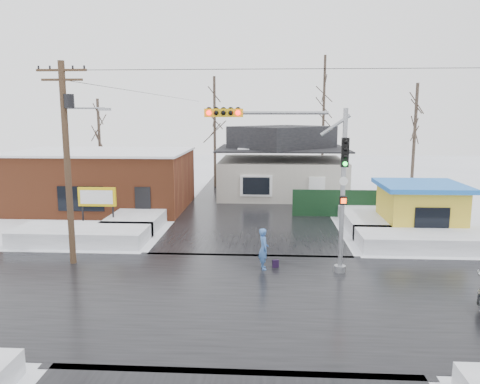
# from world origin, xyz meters

# --- Properties ---
(ground) EXTENTS (120.00, 120.00, 0.00)m
(ground) POSITION_xyz_m (0.00, 0.00, 0.00)
(ground) COLOR white
(ground) RESTS_ON ground
(road_ns) EXTENTS (10.00, 120.00, 0.02)m
(road_ns) POSITION_xyz_m (0.00, 0.00, 0.01)
(road_ns) COLOR black
(road_ns) RESTS_ON ground
(road_ew) EXTENTS (120.00, 10.00, 0.02)m
(road_ew) POSITION_xyz_m (0.00, 0.00, 0.01)
(road_ew) COLOR black
(road_ew) RESTS_ON ground
(snowbank_nw) EXTENTS (7.00, 3.00, 0.80)m
(snowbank_nw) POSITION_xyz_m (-9.00, 7.00, 0.40)
(snowbank_nw) COLOR white
(snowbank_nw) RESTS_ON ground
(snowbank_ne) EXTENTS (7.00, 3.00, 0.80)m
(snowbank_ne) POSITION_xyz_m (9.00, 7.00, 0.40)
(snowbank_ne) COLOR white
(snowbank_ne) RESTS_ON ground
(snowbank_nside_w) EXTENTS (3.00, 8.00, 0.80)m
(snowbank_nside_w) POSITION_xyz_m (-7.00, 12.00, 0.40)
(snowbank_nside_w) COLOR white
(snowbank_nside_w) RESTS_ON ground
(snowbank_nside_e) EXTENTS (3.00, 8.00, 0.80)m
(snowbank_nside_e) POSITION_xyz_m (7.00, 12.00, 0.40)
(snowbank_nside_e) COLOR white
(snowbank_nside_e) RESTS_ON ground
(traffic_signal) EXTENTS (6.05, 0.68, 7.00)m
(traffic_signal) POSITION_xyz_m (2.43, 2.97, 4.54)
(traffic_signal) COLOR gray
(traffic_signal) RESTS_ON ground
(utility_pole) EXTENTS (3.15, 0.44, 9.00)m
(utility_pole) POSITION_xyz_m (-7.93, 3.50, 5.11)
(utility_pole) COLOR #382619
(utility_pole) RESTS_ON ground
(brick_building) EXTENTS (12.20, 8.20, 4.12)m
(brick_building) POSITION_xyz_m (-11.00, 15.99, 2.08)
(brick_building) COLOR brown
(brick_building) RESTS_ON ground
(marquee_sign) EXTENTS (2.20, 0.21, 2.55)m
(marquee_sign) POSITION_xyz_m (-9.00, 9.49, 1.92)
(marquee_sign) COLOR black
(marquee_sign) RESTS_ON ground
(house) EXTENTS (10.40, 8.40, 5.76)m
(house) POSITION_xyz_m (2.00, 22.00, 2.62)
(house) COLOR #B6B0A4
(house) RESTS_ON ground
(kiosk) EXTENTS (4.60, 4.60, 2.88)m
(kiosk) POSITION_xyz_m (9.50, 9.99, 1.46)
(kiosk) COLOR gold
(kiosk) RESTS_ON ground
(fence) EXTENTS (8.00, 0.12, 1.80)m
(fence) POSITION_xyz_m (6.50, 14.00, 0.90)
(fence) COLOR black
(fence) RESTS_ON ground
(tree_far_left) EXTENTS (3.00, 3.00, 10.00)m
(tree_far_left) POSITION_xyz_m (-4.00, 26.00, 7.95)
(tree_far_left) COLOR #332821
(tree_far_left) RESTS_ON ground
(tree_far_mid) EXTENTS (3.00, 3.00, 12.00)m
(tree_far_mid) POSITION_xyz_m (6.00, 28.00, 9.54)
(tree_far_mid) COLOR #332821
(tree_far_mid) RESTS_ON ground
(tree_far_right) EXTENTS (3.00, 3.00, 9.00)m
(tree_far_right) POSITION_xyz_m (12.00, 20.00, 7.16)
(tree_far_right) COLOR #332821
(tree_far_right) RESTS_ON ground
(tree_far_west) EXTENTS (3.00, 3.00, 8.00)m
(tree_far_west) POSITION_xyz_m (-14.00, 24.00, 6.36)
(tree_far_west) COLOR #332821
(tree_far_west) RESTS_ON ground
(pedestrian) EXTENTS (0.56, 0.74, 1.82)m
(pedestrian) POSITION_xyz_m (0.70, 3.22, 0.91)
(pedestrian) COLOR #3E69AE
(pedestrian) RESTS_ON ground
(shopping_bag) EXTENTS (0.30, 0.20, 0.35)m
(shopping_bag) POSITION_xyz_m (1.23, 3.41, 0.17)
(shopping_bag) COLOR black
(shopping_bag) RESTS_ON ground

